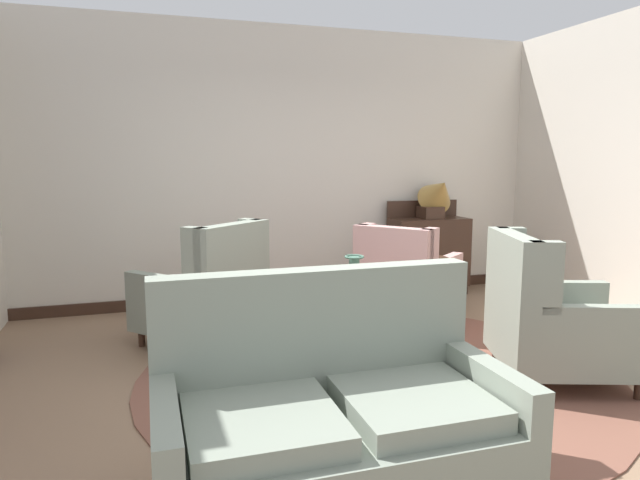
{
  "coord_description": "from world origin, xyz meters",
  "views": [
    {
      "loc": [
        -1.61,
        -3.35,
        1.57
      ],
      "look_at": [
        -0.24,
        0.95,
        0.92
      ],
      "focal_mm": 31.46,
      "sensor_mm": 36.0,
      "label": 1
    }
  ],
  "objects_px": {
    "side_table": "(422,286)",
    "settee": "(334,412)",
    "coffee_table": "(360,321)",
    "sideboard": "(428,251)",
    "armchair_far_left": "(208,295)",
    "gramophone": "(438,194)",
    "armchair_near_window": "(552,321)",
    "armchair_beside_settee": "(406,283)",
    "porcelain_vase": "(354,287)"
  },
  "relations": [
    {
      "from": "side_table",
      "to": "settee",
      "type": "bearing_deg",
      "value": -126.31
    },
    {
      "from": "coffee_table",
      "to": "sideboard",
      "type": "height_order",
      "value": "sideboard"
    },
    {
      "from": "armchair_far_left",
      "to": "sideboard",
      "type": "relative_size",
      "value": 1.11
    },
    {
      "from": "sideboard",
      "to": "gramophone",
      "type": "bearing_deg",
      "value": -60.9
    },
    {
      "from": "settee",
      "to": "armchair_near_window",
      "type": "height_order",
      "value": "armchair_near_window"
    },
    {
      "from": "coffee_table",
      "to": "armchair_beside_settee",
      "type": "xyz_separation_m",
      "value": [
        0.9,
        1.1,
        -0.02
      ]
    },
    {
      "from": "porcelain_vase",
      "to": "armchair_far_left",
      "type": "height_order",
      "value": "armchair_far_left"
    },
    {
      "from": "settee",
      "to": "armchair_near_window",
      "type": "bearing_deg",
      "value": 24.0
    },
    {
      "from": "porcelain_vase",
      "to": "side_table",
      "type": "bearing_deg",
      "value": 42.79
    },
    {
      "from": "armchair_far_left",
      "to": "side_table",
      "type": "xyz_separation_m",
      "value": [
        1.93,
        -0.13,
        -0.03
      ]
    },
    {
      "from": "armchair_near_window",
      "to": "armchair_beside_settee",
      "type": "xyz_separation_m",
      "value": [
        -0.39,
        1.5,
        -0.01
      ]
    },
    {
      "from": "settee",
      "to": "side_table",
      "type": "distance_m",
      "value": 2.75
    },
    {
      "from": "sideboard",
      "to": "side_table",
      "type": "bearing_deg",
      "value": -120.93
    },
    {
      "from": "coffee_table",
      "to": "armchair_far_left",
      "type": "height_order",
      "value": "armchair_far_left"
    },
    {
      "from": "sideboard",
      "to": "coffee_table",
      "type": "bearing_deg",
      "value": -128.29
    },
    {
      "from": "porcelain_vase",
      "to": "side_table",
      "type": "height_order",
      "value": "porcelain_vase"
    },
    {
      "from": "armchair_beside_settee",
      "to": "gramophone",
      "type": "xyz_separation_m",
      "value": [
        0.89,
        1.01,
        0.75
      ]
    },
    {
      "from": "settee",
      "to": "sideboard",
      "type": "height_order",
      "value": "sideboard"
    },
    {
      "from": "armchair_near_window",
      "to": "side_table",
      "type": "xyz_separation_m",
      "value": [
        -0.29,
        1.38,
        -0.03
      ]
    },
    {
      "from": "armchair_far_left",
      "to": "sideboard",
      "type": "height_order",
      "value": "sideboard"
    },
    {
      "from": "gramophone",
      "to": "settee",
      "type": "bearing_deg",
      "value": -125.81
    },
    {
      "from": "gramophone",
      "to": "sideboard",
      "type": "bearing_deg",
      "value": 119.1
    },
    {
      "from": "armchair_far_left",
      "to": "sideboard",
      "type": "xyz_separation_m",
      "value": [
        2.67,
        1.09,
        0.07
      ]
    },
    {
      "from": "settee",
      "to": "armchair_far_left",
      "type": "xyz_separation_m",
      "value": [
        -0.31,
        2.35,
        0.03
      ]
    },
    {
      "from": "armchair_beside_settee",
      "to": "side_table",
      "type": "relative_size",
      "value": 1.7
    },
    {
      "from": "armchair_beside_settee",
      "to": "porcelain_vase",
      "type": "bearing_deg",
      "value": 100.95
    },
    {
      "from": "porcelain_vase",
      "to": "armchair_beside_settee",
      "type": "bearing_deg",
      "value": 49.19
    },
    {
      "from": "armchair_far_left",
      "to": "armchair_near_window",
      "type": "distance_m",
      "value": 2.69
    },
    {
      "from": "side_table",
      "to": "sideboard",
      "type": "bearing_deg",
      "value": 59.07
    },
    {
      "from": "coffee_table",
      "to": "gramophone",
      "type": "height_order",
      "value": "gramophone"
    },
    {
      "from": "coffee_table",
      "to": "armchair_far_left",
      "type": "xyz_separation_m",
      "value": [
        -0.93,
        1.11,
        -0.0
      ]
    },
    {
      "from": "porcelain_vase",
      "to": "sideboard",
      "type": "bearing_deg",
      "value": 50.93
    },
    {
      "from": "side_table",
      "to": "gramophone",
      "type": "xyz_separation_m",
      "value": [
        0.79,
        1.13,
        0.77
      ]
    },
    {
      "from": "armchair_beside_settee",
      "to": "sideboard",
      "type": "bearing_deg",
      "value": -75.49
    },
    {
      "from": "sideboard",
      "to": "gramophone",
      "type": "relative_size",
      "value": 1.86
    },
    {
      "from": "armchair_far_left",
      "to": "porcelain_vase",
      "type": "bearing_deg",
      "value": 87.56
    },
    {
      "from": "coffee_table",
      "to": "armchair_far_left",
      "type": "distance_m",
      "value": 1.45
    },
    {
      "from": "coffee_table",
      "to": "sideboard",
      "type": "distance_m",
      "value": 2.8
    },
    {
      "from": "armchair_near_window",
      "to": "side_table",
      "type": "distance_m",
      "value": 1.41
    },
    {
      "from": "porcelain_vase",
      "to": "armchair_beside_settee",
      "type": "xyz_separation_m",
      "value": [
        0.94,
        1.09,
        -0.27
      ]
    },
    {
      "from": "coffee_table",
      "to": "armchair_near_window",
      "type": "xyz_separation_m",
      "value": [
        1.29,
        -0.4,
        -0.01
      ]
    },
    {
      "from": "armchair_far_left",
      "to": "side_table",
      "type": "height_order",
      "value": "armchair_far_left"
    },
    {
      "from": "armchair_far_left",
      "to": "armchair_near_window",
      "type": "xyz_separation_m",
      "value": [
        2.23,
        -1.51,
        -0.0
      ]
    },
    {
      "from": "armchair_near_window",
      "to": "armchair_beside_settee",
      "type": "height_order",
      "value": "armchair_near_window"
    },
    {
      "from": "armchair_near_window",
      "to": "armchair_beside_settee",
      "type": "bearing_deg",
      "value": 33.93
    },
    {
      "from": "porcelain_vase",
      "to": "gramophone",
      "type": "height_order",
      "value": "gramophone"
    },
    {
      "from": "porcelain_vase",
      "to": "armchair_beside_settee",
      "type": "distance_m",
      "value": 1.47
    },
    {
      "from": "armchair_far_left",
      "to": "sideboard",
      "type": "bearing_deg",
      "value": 160.96
    },
    {
      "from": "porcelain_vase",
      "to": "settee",
      "type": "xyz_separation_m",
      "value": [
        -0.58,
        -1.25,
        -0.28
      ]
    },
    {
      "from": "porcelain_vase",
      "to": "armchair_far_left",
      "type": "distance_m",
      "value": 1.44
    }
  ]
}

